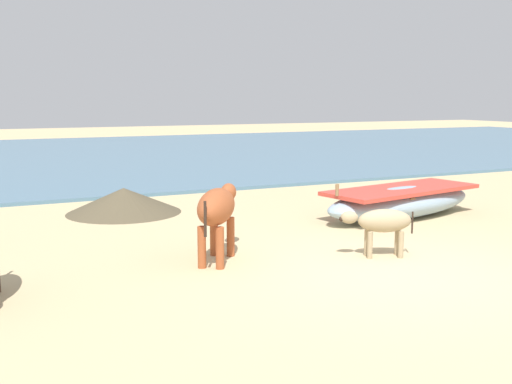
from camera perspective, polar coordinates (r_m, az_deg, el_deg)
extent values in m
plane|color=tan|center=(7.79, 13.12, -7.59)|extent=(80.00, 80.00, 0.00)
cube|color=slate|center=(23.49, -13.61, 3.49)|extent=(60.00, 20.00, 0.08)
ellipsoid|color=#8CA5B7|center=(11.34, 13.74, -0.97)|extent=(3.71, 1.78, 0.56)
cube|color=#CC3F33|center=(11.31, 13.78, 0.22)|extent=(3.28, 1.68, 0.07)
cube|color=olive|center=(11.12, 12.87, -0.33)|extent=(0.30, 0.98, 0.04)
cylinder|color=olive|center=(10.11, 7.77, 0.20)|extent=(0.06, 0.06, 0.20)
ellipsoid|color=tan|center=(8.43, 12.20, -2.70)|extent=(0.81, 0.55, 0.33)
ellipsoid|color=tan|center=(8.30, 8.92, -2.41)|extent=(0.28, 0.23, 0.18)
sphere|color=#2D2119|center=(8.28, 8.18, -2.57)|extent=(0.09, 0.09, 0.07)
cylinder|color=tan|center=(8.37, 10.85, -5.03)|extent=(0.07, 0.07, 0.37)
cylinder|color=tan|center=(8.52, 10.56, -4.77)|extent=(0.07, 0.07, 0.37)
cylinder|color=tan|center=(8.49, 13.70, -4.93)|extent=(0.07, 0.07, 0.37)
cylinder|color=tan|center=(8.64, 13.37, -4.67)|extent=(0.07, 0.07, 0.37)
cylinder|color=#2D2119|center=(8.56, 14.73, -2.85)|extent=(0.02, 0.02, 0.31)
ellipsoid|color=#9E4C28|center=(7.96, -3.81, -1.41)|extent=(1.00, 1.16, 0.48)
ellipsoid|color=#9E4C28|center=(8.65, -2.66, -0.02)|extent=(0.39, 0.42, 0.26)
sphere|color=#2D2119|center=(8.81, -2.43, -0.06)|extent=(0.14, 0.14, 0.10)
cylinder|color=#9E4C28|center=(8.39, -4.06, -4.23)|extent=(0.11, 0.11, 0.55)
cylinder|color=#9E4C28|center=(8.34, -2.44, -4.30)|extent=(0.11, 0.11, 0.55)
cylinder|color=#9E4C28|center=(7.79, -5.21, -5.29)|extent=(0.11, 0.11, 0.55)
cylinder|color=#9E4C28|center=(7.73, -3.48, -5.38)|extent=(0.11, 0.11, 0.55)
cylinder|color=#2D2119|center=(7.42, -4.88, -2.59)|extent=(0.04, 0.04, 0.45)
cone|color=brown|center=(11.74, -12.53, -0.78)|extent=(3.10, 3.10, 0.48)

